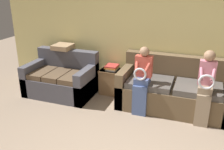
{
  "coord_description": "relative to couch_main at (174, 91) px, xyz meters",
  "views": [
    {
      "loc": [
        0.79,
        -2.25,
        2.34
      ],
      "look_at": [
        -0.62,
        1.59,
        0.76
      ],
      "focal_mm": 40.0,
      "sensor_mm": 36.0,
      "label": 1
    }
  ],
  "objects": [
    {
      "name": "wall_back",
      "position": [
        -0.4,
        0.47,
        0.93
      ],
      "size": [
        7.17,
        0.06,
        2.55
      ],
      "color": "#DBCC7F",
      "rests_on": "ground_plane"
    },
    {
      "name": "side_shelf",
      "position": [
        -1.34,
        0.22,
        -0.07
      ],
      "size": [
        0.49,
        0.4,
        0.54
      ],
      "color": "olive",
      "rests_on": "ground_plane"
    },
    {
      "name": "child_left_seated",
      "position": [
        -0.54,
        -0.38,
        0.34
      ],
      "size": [
        0.31,
        0.38,
        1.24
      ],
      "color": "#475B8E",
      "rests_on": "ground_plane"
    },
    {
      "name": "book_stack",
      "position": [
        -1.34,
        0.22,
        0.24
      ],
      "size": [
        0.25,
        0.29,
        0.1
      ],
      "color": "gray",
      "rests_on": "side_shelf"
    },
    {
      "name": "throw_pillow",
      "position": [
        -2.45,
        0.15,
        0.61
      ],
      "size": [
        0.4,
        0.4,
        0.1
      ],
      "color": "#A38460",
      "rests_on": "couch_side"
    },
    {
      "name": "child_right_seated",
      "position": [
        0.54,
        -0.38,
        0.37
      ],
      "size": [
        0.27,
        0.38,
        1.28
      ],
      "color": "gray",
      "rests_on": "ground_plane"
    },
    {
      "name": "couch_main",
      "position": [
        0.0,
        0.0,
        0.0
      ],
      "size": [
        2.05,
        0.91,
        0.97
      ],
      "color": "brown",
      "rests_on": "ground_plane"
    },
    {
      "name": "couch_side",
      "position": [
        -2.35,
        -0.17,
        -0.02
      ],
      "size": [
        1.42,
        0.91,
        0.91
      ],
      "color": "#4C4C56",
      "rests_on": "ground_plane"
    }
  ]
}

